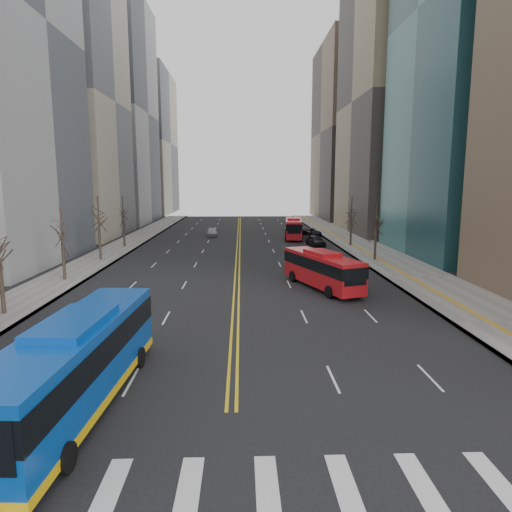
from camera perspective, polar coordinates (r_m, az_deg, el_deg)
ground at (r=15.09m, az=-3.56°, el=-27.95°), size 220.00×220.00×0.00m
sidewalk_right at (r=60.19m, az=14.65°, el=0.32°), size 7.00×130.00×0.15m
sidewalk_left at (r=60.16m, az=-18.17°, el=0.15°), size 5.00×130.00×0.15m
crosswalk at (r=15.09m, az=-3.57°, el=-27.94°), size 26.70×4.00×0.01m
centerline at (r=67.63m, az=-2.20°, el=1.52°), size 0.55×100.00×0.01m
office_towers at (r=81.87m, az=-2.16°, el=19.68°), size 83.00×134.00×58.00m
street_trees at (r=47.37m, az=-11.12°, el=3.95°), size 35.20×47.20×7.60m
blue_bus at (r=20.15m, az=-21.58°, el=-12.17°), size 3.56×13.20×3.78m
red_bus_near at (r=39.67m, az=8.24°, el=-1.44°), size 5.68×10.40×3.26m
red_bus_far at (r=74.33m, az=4.70°, el=3.66°), size 3.49×10.89×3.41m
car_white at (r=34.42m, az=-16.45°, el=-5.28°), size 1.81×4.36×1.40m
car_dark_mid at (r=66.20m, az=7.46°, el=1.94°), size 2.75×4.79×1.53m
car_silver at (r=77.80m, az=-5.55°, el=2.96°), size 2.23×4.52×1.26m
car_dark_far at (r=78.53m, az=7.01°, el=3.00°), size 3.19×4.93×1.26m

